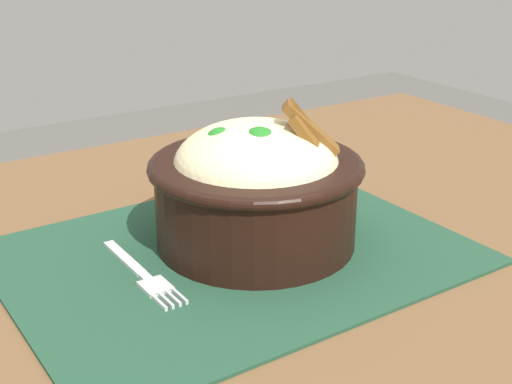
{
  "coord_description": "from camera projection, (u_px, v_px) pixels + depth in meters",
  "views": [
    {
      "loc": [
        0.33,
        0.48,
        1.01
      ],
      "look_at": [
        0.01,
        -0.02,
        0.77
      ],
      "focal_mm": 49.41,
      "sensor_mm": 36.0,
      "label": 1
    }
  ],
  "objects": [
    {
      "name": "bowl",
      "position": [
        256.0,
        185.0,
        0.63
      ],
      "size": [
        0.2,
        0.2,
        0.13
      ],
      "color": "black",
      "rests_on": "placemat"
    },
    {
      "name": "placemat",
      "position": [
        234.0,
        253.0,
        0.63
      ],
      "size": [
        0.4,
        0.31,
        0.0
      ],
      "primitive_type": "cube",
      "rotation": [
        0.0,
        0.0,
        0.02
      ],
      "color": "#1E422D",
      "rests_on": "table"
    },
    {
      "name": "fork",
      "position": [
        143.0,
        275.0,
        0.59
      ],
      "size": [
        0.02,
        0.13,
        0.0
      ],
      "color": "silver",
      "rests_on": "placemat"
    },
    {
      "name": "table",
      "position": [
        275.0,
        332.0,
        0.68
      ],
      "size": [
        1.04,
        0.76,
        0.72
      ],
      "color": "brown",
      "rests_on": "ground_plane"
    }
  ]
}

